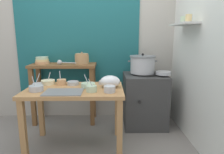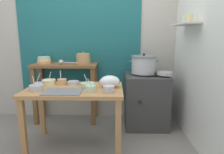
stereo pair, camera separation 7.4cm
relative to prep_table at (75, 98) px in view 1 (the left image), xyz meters
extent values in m
plane|color=gray|center=(0.06, -0.09, -0.61)|extent=(9.00, 9.00, 0.00)
cube|color=#B2ADA3|center=(0.16, 1.01, 0.69)|extent=(4.40, 0.10, 2.60)
cube|color=#1E6066|center=(-0.09, 0.95, 0.74)|extent=(1.90, 0.02, 2.10)
cube|color=silver|center=(1.46, 0.11, 0.69)|extent=(0.10, 3.20, 2.60)
cube|color=silver|center=(1.31, 0.31, 0.84)|extent=(0.20, 0.56, 0.02)
cylinder|color=#E5C684|center=(1.31, 0.16, 0.90)|extent=(0.07, 0.07, 0.09)
cylinder|color=#B7D1AD|center=(1.31, 0.31, 0.89)|extent=(0.08, 0.08, 0.08)
cube|color=#B27F4C|center=(0.00, 0.00, 0.09)|extent=(1.10, 0.66, 0.04)
cube|color=#B27F4C|center=(-0.50, -0.28, -0.27)|extent=(0.06, 0.06, 0.68)
cube|color=#B27F4C|center=(0.50, -0.28, -0.27)|extent=(0.06, 0.06, 0.68)
cube|color=#B27F4C|center=(-0.50, 0.28, -0.27)|extent=(0.06, 0.06, 0.68)
cube|color=#B27F4C|center=(0.50, 0.28, -0.27)|extent=(0.06, 0.06, 0.68)
cube|color=brown|center=(-0.28, 0.74, 0.27)|extent=(0.96, 0.40, 0.04)
cube|color=brown|center=(-0.71, 0.59, -0.18)|extent=(0.06, 0.06, 0.86)
cube|color=brown|center=(0.15, 0.59, -0.18)|extent=(0.06, 0.06, 0.86)
cube|color=brown|center=(-0.71, 0.89, -0.18)|extent=(0.06, 0.06, 0.86)
cube|color=brown|center=(0.15, 0.89, -0.18)|extent=(0.06, 0.06, 0.86)
cube|color=#383838|center=(0.92, 0.61, -0.23)|extent=(0.60, 0.60, 0.76)
cylinder|color=black|center=(0.92, 0.61, 0.16)|extent=(0.36, 0.36, 0.02)
cylinder|color=black|center=(0.80, 0.30, -0.16)|extent=(0.04, 0.02, 0.04)
cylinder|color=#B7BABF|center=(0.88, 0.63, 0.29)|extent=(0.34, 0.34, 0.23)
cylinder|color=slate|center=(0.88, 0.63, 0.41)|extent=(0.37, 0.37, 0.02)
sphere|color=black|center=(0.88, 0.63, 0.44)|extent=(0.04, 0.04, 0.04)
cube|color=slate|center=(0.69, 0.63, 0.34)|extent=(0.04, 0.02, 0.02)
cube|color=slate|center=(1.07, 0.63, 0.34)|extent=(0.04, 0.02, 0.02)
cylinder|color=tan|center=(-0.01, 0.74, 0.36)|extent=(0.21, 0.21, 0.13)
cylinder|color=tan|center=(-0.01, 0.74, 0.44)|extent=(0.19, 0.19, 0.02)
sphere|color=tan|center=(-0.01, 0.74, 0.46)|extent=(0.02, 0.02, 0.02)
cylinder|color=tan|center=(-0.60, 0.76, 0.31)|extent=(0.20, 0.20, 0.04)
cylinder|color=#E5C684|center=(-0.60, 0.76, 0.35)|extent=(0.19, 0.19, 0.03)
cylinder|color=#B7D1AD|center=(-0.60, 0.76, 0.38)|extent=(0.18, 0.18, 0.04)
sphere|color=#B7BABF|center=(-0.32, 0.67, 0.33)|extent=(0.07, 0.07, 0.07)
cylinder|color=#B7BABF|center=(-0.18, 0.61, 0.33)|extent=(0.23, 0.09, 0.01)
cube|color=slate|center=(-0.09, -0.17, 0.12)|extent=(0.40, 0.28, 0.01)
ellipsoid|color=white|center=(0.40, 0.03, 0.18)|extent=(0.23, 0.17, 0.14)
cylinder|color=#B7BABF|center=(1.15, 0.50, 0.19)|extent=(0.21, 0.21, 0.04)
cylinder|color=#B7BABF|center=(-0.05, 0.17, 0.13)|extent=(0.14, 0.14, 0.04)
cylinder|color=#337238|center=(-0.05, 0.17, 0.15)|extent=(0.12, 0.12, 0.01)
cylinder|color=#B7D1AD|center=(0.15, 0.04, 0.14)|extent=(0.16, 0.16, 0.05)
cylinder|color=beige|center=(0.15, 0.04, 0.16)|extent=(0.14, 0.14, 0.01)
cylinder|color=#B7BABF|center=(0.14, 0.03, 0.19)|extent=(0.07, 0.05, 0.15)
cylinder|color=#B7BABF|center=(-0.39, -0.11, 0.14)|extent=(0.15, 0.15, 0.06)
cylinder|color=beige|center=(-0.39, -0.11, 0.17)|extent=(0.13, 0.13, 0.01)
cylinder|color=#B7BABF|center=(-0.41, -0.12, 0.19)|extent=(0.07, 0.07, 0.16)
cylinder|color=#B7D1AD|center=(0.21, -0.14, 0.14)|extent=(0.11, 0.11, 0.07)
cylinder|color=#337238|center=(0.21, -0.14, 0.17)|extent=(0.10, 0.10, 0.01)
cylinder|color=#B7BABF|center=(0.21, -0.16, 0.19)|extent=(0.08, 0.04, 0.15)
cylinder|color=beige|center=(-0.36, 0.19, 0.14)|extent=(0.17, 0.17, 0.05)
cylinder|color=beige|center=(-0.36, 0.19, 0.16)|extent=(0.14, 0.14, 0.01)
cylinder|color=#B7BABF|center=(-0.35, 0.21, 0.19)|extent=(0.06, 0.03, 0.15)
cylinder|color=#B7BABF|center=(0.40, -0.17, 0.14)|extent=(0.12, 0.12, 0.07)
cylinder|color=maroon|center=(0.40, -0.17, 0.17)|extent=(0.11, 0.11, 0.01)
cylinder|color=#B7BABF|center=(0.32, 0.20, 0.13)|extent=(0.10, 0.10, 0.04)
cylinder|color=brown|center=(0.32, 0.20, 0.15)|extent=(0.09, 0.09, 0.01)
cylinder|color=#B7BABF|center=(-0.44, 0.05, 0.14)|extent=(0.10, 0.10, 0.05)
cylinder|color=beige|center=(-0.44, 0.05, 0.16)|extent=(0.09, 0.09, 0.01)
cylinder|color=#B7BABF|center=(-0.44, 0.06, 0.19)|extent=(0.07, 0.03, 0.16)
cylinder|color=tan|center=(-0.19, 0.18, 0.14)|extent=(0.11, 0.11, 0.07)
cylinder|color=#337238|center=(-0.19, 0.18, 0.17)|extent=(0.09, 0.09, 0.01)
cylinder|color=#B7BABF|center=(-0.20, 0.18, 0.19)|extent=(0.04, 0.10, 0.16)
camera|label=1|loc=(0.39, -2.19, 0.69)|focal=31.76mm
camera|label=2|loc=(0.46, -2.19, 0.69)|focal=31.76mm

